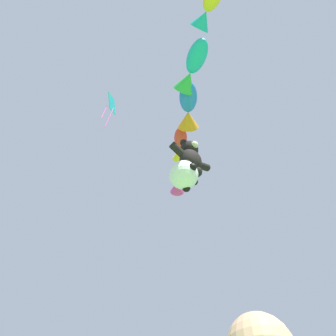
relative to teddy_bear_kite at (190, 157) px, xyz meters
name	(u,v)px	position (x,y,z in m)	size (l,w,h in m)	color
teddy_bear_kite	(190,157)	(0.00, 0.00, 0.00)	(1.95, 0.86, 1.97)	black
soccer_ball_kite	(184,175)	(-0.38, 0.03, -1.45)	(1.10, 1.10, 1.01)	white
fish_kite_emerald	(177,180)	(1.30, 2.42, 2.07)	(1.63, 1.76, 0.75)	green
fish_kite_crimson	(180,146)	(0.31, 0.86, 2.38)	(1.58, 1.78, 0.76)	red
fish_kite_cobalt	(188,109)	(-0.66, -0.89, 2.15)	(1.94, 2.12, 0.93)	blue
fish_kite_teal	(192,69)	(-1.58, -2.24, 2.13)	(1.39, 2.21, 0.91)	#19ADB2
fish_kite_goldfin	(208,8)	(-2.37, -4.20, 2.80)	(1.12, 1.84, 0.80)	yellow
diamond_kite	(111,106)	(-3.29, 1.84, 4.08)	(0.92, 0.89, 3.09)	#19ADB2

